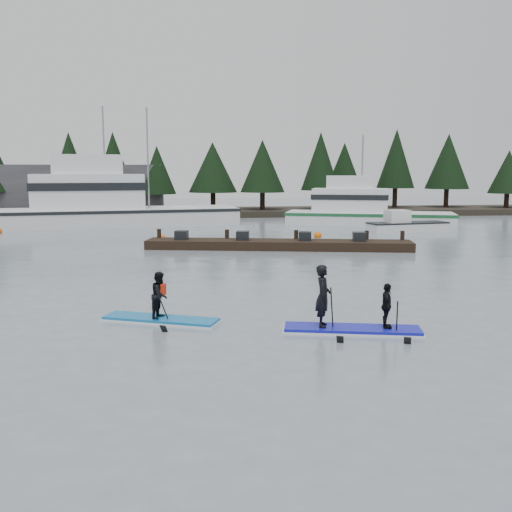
{
  "coord_description": "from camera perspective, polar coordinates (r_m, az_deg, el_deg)",
  "views": [
    {
      "loc": [
        -2.63,
        -15.44,
        4.28
      ],
      "look_at": [
        0.0,
        6.0,
        1.1
      ],
      "focal_mm": 40.0,
      "sensor_mm": 36.0,
      "label": 1
    }
  ],
  "objects": [
    {
      "name": "floating_dock",
      "position": [
        32.06,
        2.22,
        1.14
      ],
      "size": [
        14.93,
        4.91,
        0.49
      ],
      "primitive_type": "cube",
      "rotation": [
        0.0,
        0.0,
        -0.2
      ],
      "color": "black",
      "rests_on": "ground"
    },
    {
      "name": "paddleboard_duo",
      "position": [
        15.64,
        9.29,
        -5.43
      ],
      "size": [
        3.75,
        1.72,
        2.28
      ],
      "rotation": [
        0.0,
        0.0,
        -0.23
      ],
      "color": "#1215AC",
      "rests_on": "ground"
    },
    {
      "name": "treeline",
      "position": [
        57.66,
        -4.38,
        4.1
      ],
      "size": [
        60.0,
        4.0,
        8.0
      ],
      "primitive_type": null,
      "color": "black",
      "rests_on": "ground"
    },
    {
      "name": "waterfront_building",
      "position": [
        60.55,
        -17.93,
        6.29
      ],
      "size": [
        18.0,
        6.0,
        5.0
      ],
      "primitive_type": "cube",
      "color": "#4C4C51",
      "rests_on": "ground"
    },
    {
      "name": "fishing_boat_medium",
      "position": [
        47.71,
        10.78,
        3.76
      ],
      "size": [
        13.87,
        7.87,
        8.1
      ],
      "rotation": [
        0.0,
        0.0,
        -0.32
      ],
      "color": "silver",
      "rests_on": "ground"
    },
    {
      "name": "skiff",
      "position": [
        42.9,
        14.92,
        2.83
      ],
      "size": [
        6.05,
        2.69,
        0.68
      ],
      "primitive_type": "cube",
      "rotation": [
        0.0,
        0.0,
        0.16
      ],
      "color": "silver",
      "rests_on": "ground"
    },
    {
      "name": "ground",
      "position": [
        16.24,
        2.6,
        -6.92
      ],
      "size": [
        160.0,
        160.0,
        0.0
      ],
      "primitive_type": "plane",
      "color": "slate",
      "rests_on": "ground"
    },
    {
      "name": "paddleboard_solo",
      "position": [
        16.71,
        -9.53,
        -4.88
      ],
      "size": [
        3.42,
        2.04,
        1.89
      ],
      "rotation": [
        0.0,
        0.0,
        -0.39
      ],
      "color": "#1164A3",
      "rests_on": "ground"
    },
    {
      "name": "buoy_b",
      "position": [
        36.32,
        -9.46,
        1.49
      ],
      "size": [
        0.56,
        0.56,
        0.56
      ],
      "primitive_type": "sphere",
      "color": "#EB5F0B",
      "rests_on": "ground"
    },
    {
      "name": "buoy_d",
      "position": [
        37.87,
        6.18,
        1.84
      ],
      "size": [
        0.52,
        0.52,
        0.52
      ],
      "primitive_type": "sphere",
      "color": "#EB5F0B",
      "rests_on": "ground"
    },
    {
      "name": "buoy_c",
      "position": [
        44.11,
        12.79,
        2.6
      ],
      "size": [
        0.62,
        0.62,
        0.62
      ],
      "primitive_type": "sphere",
      "color": "#EB5F0B",
      "rests_on": "ground"
    },
    {
      "name": "far_shore",
      "position": [
        57.64,
        -4.38,
        4.39
      ],
      "size": [
        70.0,
        8.0,
        0.6
      ],
      "primitive_type": "cube",
      "color": "#2D281E",
      "rests_on": "ground"
    },
    {
      "name": "fishing_boat_large",
      "position": [
        47.62,
        -14.3,
        3.94
      ],
      "size": [
        19.6,
        8.34,
        10.57
      ],
      "rotation": [
        0.0,
        0.0,
        0.17
      ],
      "color": "silver",
      "rests_on": "ground"
    }
  ]
}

